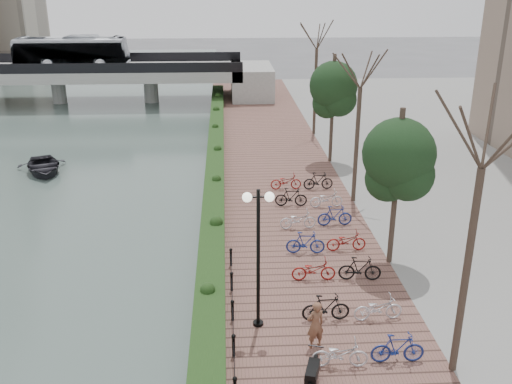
{
  "coord_description": "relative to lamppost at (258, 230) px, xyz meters",
  "views": [
    {
      "loc": [
        1.27,
        -11.92,
        11.58
      ],
      "look_at": [
        2.68,
        13.56,
        2.0
      ],
      "focal_mm": 40.0,
      "sensor_mm": 36.0,
      "label": 1
    }
  ],
  "objects": [
    {
      "name": "pedestrian",
      "position": [
        1.74,
        -1.35,
        -2.72
      ],
      "size": [
        0.69,
        0.56,
        1.63
      ],
      "primitive_type": "imported",
      "rotation": [
        0.0,
        0.0,
        3.47
      ],
      "color": "brown",
      "rests_on": "promenade"
    },
    {
      "name": "motorcycle",
      "position": [
        1.38,
        -3.21,
        -3.07
      ],
      "size": [
        0.87,
        1.58,
        0.94
      ],
      "primitive_type": null,
      "rotation": [
        0.0,
        0.0,
        -0.28
      ],
      "color": "black",
      "rests_on": "promenade"
    },
    {
      "name": "street_trees",
      "position": [
        5.74,
        8.0,
        -0.36
      ],
      "size": [
        3.2,
        37.12,
        6.8
      ],
      "color": "#33261E",
      "rests_on": "promenade"
    },
    {
      "name": "promenade",
      "position": [
        1.74,
        12.82,
        -3.79
      ],
      "size": [
        8.0,
        75.0,
        0.5
      ],
      "primitive_type": "cube",
      "color": "brown",
      "rests_on": "ground"
    },
    {
      "name": "bicycle_parking",
      "position": [
        3.23,
        5.38,
        -3.07
      ],
      "size": [
        2.4,
        17.32,
        1.0
      ],
      "color": "silver",
      "rests_on": "promenade"
    },
    {
      "name": "bridge",
      "position": [
        -16.92,
        40.32,
        -0.67
      ],
      "size": [
        36.0,
        10.77,
        6.5
      ],
      "color": "gray",
      "rests_on": "ground"
    },
    {
      "name": "boat",
      "position": [
        -12.55,
        18.36,
        -3.58
      ],
      "size": [
        4.32,
        5.02,
        0.88
      ],
      "primitive_type": "imported",
      "rotation": [
        0.0,
        0.0,
        0.36
      ],
      "color": "black",
      "rests_on": "river_water"
    },
    {
      "name": "chain_fence",
      "position": [
        -0.86,
        -2.68,
        -3.19
      ],
      "size": [
        0.1,
        14.1,
        0.7
      ],
      "color": "black",
      "rests_on": "promenade"
    },
    {
      "name": "hedge",
      "position": [
        -1.66,
        15.32,
        -3.24
      ],
      "size": [
        1.1,
        56.0,
        0.6
      ],
      "primitive_type": "cube",
      "color": "#1B3412",
      "rests_on": "promenade"
    },
    {
      "name": "lamppost",
      "position": [
        0.0,
        0.0,
        0.0
      ],
      "size": [
        1.02,
        0.32,
        4.92
      ],
      "color": "black",
      "rests_on": "promenade"
    }
  ]
}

